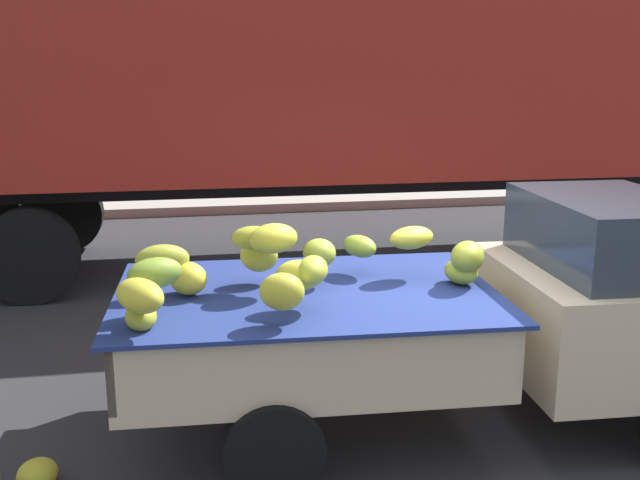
# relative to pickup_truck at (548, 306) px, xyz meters

# --- Properties ---
(ground) EXTENTS (220.00, 220.00, 0.00)m
(ground) POSITION_rel_pickup_truck_xyz_m (-0.71, 0.02, -0.89)
(ground) COLOR #28282B
(curb_strip) EXTENTS (80.00, 0.80, 0.16)m
(curb_strip) POSITION_rel_pickup_truck_xyz_m (-0.71, 8.61, -0.81)
(curb_strip) COLOR gray
(curb_strip) RESTS_ON ground
(pickup_truck) EXTENTS (4.76, 2.00, 1.70)m
(pickup_truck) POSITION_rel_pickup_truck_xyz_m (0.00, 0.00, 0.00)
(pickup_truck) COLOR #CCB793
(pickup_truck) RESTS_ON ground
(semi_trailer) EXTENTS (12.02, 2.72, 3.95)m
(semi_trailer) POSITION_rel_pickup_truck_xyz_m (-0.83, 4.80, 1.65)
(semi_trailer) COLOR maroon
(semi_trailer) RESTS_ON ground
(fallen_banana_bunch_near_tailgate) EXTENTS (0.29, 0.32, 0.18)m
(fallen_banana_bunch_near_tailgate) POSITION_rel_pickup_truck_xyz_m (-3.62, -0.34, -0.80)
(fallen_banana_bunch_near_tailgate) COLOR gold
(fallen_banana_bunch_near_tailgate) RESTS_ON ground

